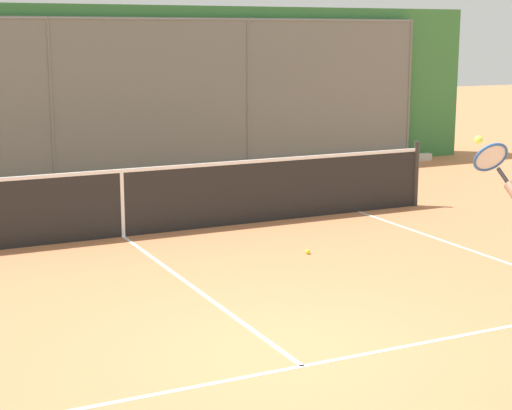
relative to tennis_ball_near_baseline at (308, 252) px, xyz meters
name	(u,v)px	position (x,y,z in m)	size (l,w,h in m)	color
ground_plane	(282,352)	(1.87, 2.87, -0.03)	(60.00, 60.00, 0.00)	#C67A4C
court_line_markings	(319,378)	(1.87, 3.53, -0.03)	(7.83, 9.50, 0.01)	white
fence_backdrop	(44,96)	(1.87, -6.86, 1.62)	(18.78, 1.37, 3.33)	slate
tennis_net	(122,202)	(1.87, -1.96, 0.46)	(10.07, 0.09, 1.07)	#2D2D2D
tennis_ball_near_baseline	(308,252)	(0.00, 0.00, 0.00)	(0.07, 0.07, 0.07)	#CCDB33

